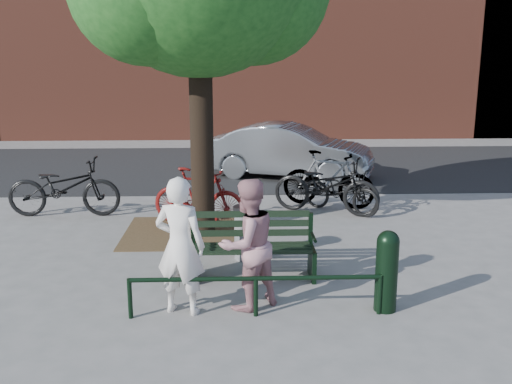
{
  "coord_description": "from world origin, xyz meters",
  "views": [
    {
      "loc": [
        -0.24,
        -7.56,
        3.04
      ],
      "look_at": [
        0.09,
        1.0,
        1.02
      ],
      "focal_mm": 40.0,
      "sensor_mm": 36.0,
      "label": 1
    }
  ],
  "objects_px": {
    "park_bench": "(252,244)",
    "bollard": "(387,268)",
    "parked_car": "(289,151)",
    "litter_bin": "(246,232)",
    "person_left": "(180,246)",
    "bicycle_c": "(341,190)",
    "person_right": "(248,244)"
  },
  "relations": [
    {
      "from": "person_right",
      "to": "litter_bin",
      "type": "relative_size",
      "value": 1.96
    },
    {
      "from": "bollard",
      "to": "bicycle_c",
      "type": "relative_size",
      "value": 0.6
    },
    {
      "from": "bollard",
      "to": "litter_bin",
      "type": "bearing_deg",
      "value": 130.89
    },
    {
      "from": "person_right",
      "to": "litter_bin",
      "type": "distance_m",
      "value": 1.81
    },
    {
      "from": "litter_bin",
      "to": "parked_car",
      "type": "bearing_deg",
      "value": 78.49
    },
    {
      "from": "person_left",
      "to": "parked_car",
      "type": "bearing_deg",
      "value": -87.79
    },
    {
      "from": "bollard",
      "to": "person_left",
      "type": "bearing_deg",
      "value": 179.01
    },
    {
      "from": "person_right",
      "to": "bollard",
      "type": "xyz_separation_m",
      "value": [
        1.69,
        -0.16,
        -0.27
      ]
    },
    {
      "from": "person_left",
      "to": "person_right",
      "type": "height_order",
      "value": "person_left"
    },
    {
      "from": "park_bench",
      "to": "bollard",
      "type": "bearing_deg",
      "value": -36.23
    },
    {
      "from": "person_left",
      "to": "parked_car",
      "type": "distance_m",
      "value": 8.26
    },
    {
      "from": "person_right",
      "to": "bicycle_c",
      "type": "bearing_deg",
      "value": -149.13
    },
    {
      "from": "park_bench",
      "to": "litter_bin",
      "type": "height_order",
      "value": "park_bench"
    },
    {
      "from": "bicycle_c",
      "to": "park_bench",
      "type": "bearing_deg",
      "value": -167.48
    },
    {
      "from": "park_bench",
      "to": "bollard",
      "type": "xyz_separation_m",
      "value": [
        1.6,
        -1.17,
        0.07
      ]
    },
    {
      "from": "person_left",
      "to": "bicycle_c",
      "type": "bearing_deg",
      "value": -104.83
    },
    {
      "from": "bollard",
      "to": "parked_car",
      "type": "height_order",
      "value": "parked_car"
    },
    {
      "from": "bollard",
      "to": "park_bench",
      "type": "bearing_deg",
      "value": 143.77
    },
    {
      "from": "person_left",
      "to": "bicycle_c",
      "type": "relative_size",
      "value": 0.99
    },
    {
      "from": "park_bench",
      "to": "person_right",
      "type": "bearing_deg",
      "value": -95.07
    },
    {
      "from": "bicycle_c",
      "to": "person_left",
      "type": "bearing_deg",
      "value": -170.06
    },
    {
      "from": "park_bench",
      "to": "parked_car",
      "type": "distance_m",
      "value": 6.97
    },
    {
      "from": "person_left",
      "to": "bollard",
      "type": "xyz_separation_m",
      "value": [
        2.5,
        -0.04,
        -0.3
      ]
    },
    {
      "from": "person_right",
      "to": "bollard",
      "type": "distance_m",
      "value": 1.72
    },
    {
      "from": "person_left",
      "to": "bicycle_c",
      "type": "xyz_separation_m",
      "value": [
        2.79,
        4.54,
        -0.4
      ]
    },
    {
      "from": "person_left",
      "to": "bollard",
      "type": "distance_m",
      "value": 2.52
    },
    {
      "from": "person_left",
      "to": "person_right",
      "type": "relative_size",
      "value": 1.04
    },
    {
      "from": "person_left",
      "to": "parked_car",
      "type": "relative_size",
      "value": 0.4
    },
    {
      "from": "park_bench",
      "to": "bicycle_c",
      "type": "xyz_separation_m",
      "value": [
        1.89,
        3.41,
        -0.03
      ]
    },
    {
      "from": "park_bench",
      "to": "bollard",
      "type": "relative_size",
      "value": 1.7
    },
    {
      "from": "litter_bin",
      "to": "bicycle_c",
      "type": "relative_size",
      "value": 0.49
    },
    {
      "from": "litter_bin",
      "to": "park_bench",
      "type": "bearing_deg",
      "value": -84.76
    }
  ]
}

